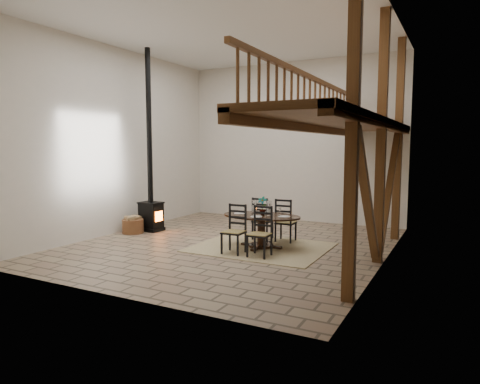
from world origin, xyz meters
The scene contains 7 objects.
ground centered at (0.00, 0.00, 0.00)m, with size 8.00×8.00×0.00m, color gray.
room_shell centered at (1.19, 0.00, 3.01)m, with size 7.02×8.02×5.01m.
rug centered at (0.75, 0.04, 0.01)m, with size 3.00×2.50×0.02m, color tan.
dining_table centered at (0.75, 0.04, 0.44)m, with size 1.90×2.10×1.20m.
wood_stove centered at (-2.84, 0.46, 1.13)m, with size 0.67×0.54×5.00m.
log_basket centered at (-3.07, -0.03, 0.21)m, with size 0.58×0.58×0.48m.
log_stack centered at (-3.13, 0.16, 0.22)m, with size 0.38×0.39×0.44m.
Camera 1 is at (4.84, -8.87, 2.34)m, focal length 32.00 mm.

